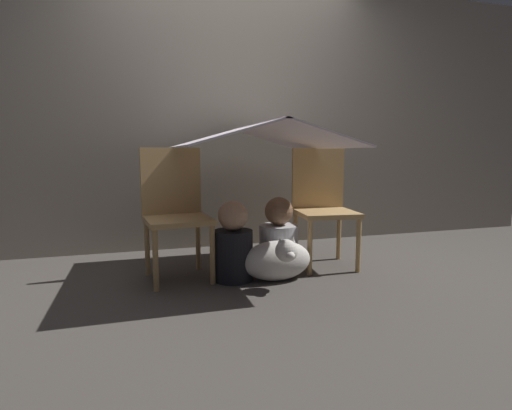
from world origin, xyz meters
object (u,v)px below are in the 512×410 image
Objects in this scene: person_second at (279,240)px; person_front at (233,245)px; chair_left at (175,208)px; chair_right at (322,202)px; dog at (278,259)px.

person_front is at bearing -167.31° from person_second.
person_front is at bearing -34.80° from chair_left.
person_second is at bearing -157.82° from chair_right.
dog is at bearing -32.00° from chair_left.
person_second is at bearing -15.55° from chair_left.
dog is at bearing -111.12° from person_second.
chair_right reaches higher than person_second.
dog is at bearing -140.92° from chair_right.
person_second is at bearing 68.88° from dog.
chair_left is 0.79m from person_second.
person_second is at bearing 12.69° from person_front.
person_second is 0.23m from dog.
chair_left is 0.81m from dog.
chair_right is 1.87× the size of dog.
chair_left is 1.64× the size of person_second.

